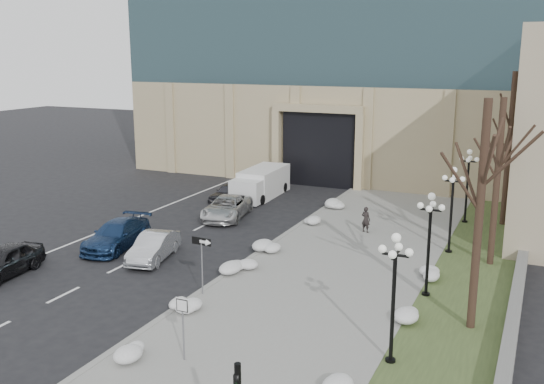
{
  "coord_description": "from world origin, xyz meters",
  "views": [
    {
      "loc": [
        12.51,
        -13.18,
        10.6
      ],
      "look_at": [
        -0.22,
        14.74,
        3.5
      ],
      "focal_mm": 40.0,
      "sensor_mm": 36.0,
      "label": 1
    }
  ],
  "objects_px": {
    "car_d": "(227,208)",
    "lamppost_c": "(452,198)",
    "car_b": "(154,247)",
    "lamppost_a": "(394,281)",
    "pedestrian": "(366,219)",
    "lamppost_d": "(468,176)",
    "one_way_sign": "(205,249)",
    "box_truck": "(261,184)",
    "car_a": "(3,261)",
    "car_e": "(229,192)",
    "car_c": "(117,235)",
    "keep_sign": "(183,316)",
    "lamppost_b": "(430,231)"
  },
  "relations": [
    {
      "from": "pedestrian",
      "to": "lamppost_c",
      "type": "distance_m",
      "value": 5.79
    },
    {
      "from": "car_c",
      "to": "keep_sign",
      "type": "relative_size",
      "value": 2.13
    },
    {
      "from": "car_a",
      "to": "box_truck",
      "type": "height_order",
      "value": "box_truck"
    },
    {
      "from": "car_e",
      "to": "pedestrian",
      "type": "xyz_separation_m",
      "value": [
        11.27,
        -3.79,
        0.24
      ]
    },
    {
      "from": "car_e",
      "to": "lamppost_b",
      "type": "bearing_deg",
      "value": -32.25
    },
    {
      "from": "car_d",
      "to": "lamppost_c",
      "type": "bearing_deg",
      "value": -16.83
    },
    {
      "from": "car_c",
      "to": "box_truck",
      "type": "height_order",
      "value": "box_truck"
    },
    {
      "from": "keep_sign",
      "to": "lamppost_a",
      "type": "xyz_separation_m",
      "value": [
        6.58,
        2.91,
        1.3
      ]
    },
    {
      "from": "car_d",
      "to": "lamppost_c",
      "type": "distance_m",
      "value": 14.59
    },
    {
      "from": "car_b",
      "to": "car_a",
      "type": "bearing_deg",
      "value": -148.8
    },
    {
      "from": "box_truck",
      "to": "one_way_sign",
      "type": "xyz_separation_m",
      "value": [
        6.06,
        -18.35,
        1.25
      ]
    },
    {
      "from": "car_a",
      "to": "car_d",
      "type": "height_order",
      "value": "car_a"
    },
    {
      "from": "car_b",
      "to": "pedestrian",
      "type": "height_order",
      "value": "pedestrian"
    },
    {
      "from": "lamppost_b",
      "to": "box_truck",
      "type": "bearing_deg",
      "value": 136.28
    },
    {
      "from": "pedestrian",
      "to": "lamppost_c",
      "type": "bearing_deg",
      "value": 177.81
    },
    {
      "from": "car_b",
      "to": "lamppost_a",
      "type": "bearing_deg",
      "value": -34.81
    },
    {
      "from": "lamppost_b",
      "to": "lamppost_c",
      "type": "relative_size",
      "value": 1.0
    },
    {
      "from": "car_e",
      "to": "car_c",
      "type": "bearing_deg",
      "value": -88.69
    },
    {
      "from": "car_e",
      "to": "lamppost_c",
      "type": "height_order",
      "value": "lamppost_c"
    },
    {
      "from": "lamppost_d",
      "to": "lamppost_c",
      "type": "bearing_deg",
      "value": -90.0
    },
    {
      "from": "car_a",
      "to": "lamppost_c",
      "type": "height_order",
      "value": "lamppost_c"
    },
    {
      "from": "car_d",
      "to": "car_c",
      "type": "bearing_deg",
      "value": -119.35
    },
    {
      "from": "car_a",
      "to": "lamppost_c",
      "type": "bearing_deg",
      "value": 27.21
    },
    {
      "from": "car_c",
      "to": "box_truck",
      "type": "xyz_separation_m",
      "value": [
        1.99,
        14.35,
        0.26
      ]
    },
    {
      "from": "one_way_sign",
      "to": "lamppost_d",
      "type": "relative_size",
      "value": 0.57
    },
    {
      "from": "car_a",
      "to": "lamppost_d",
      "type": "bearing_deg",
      "value": 38.94
    },
    {
      "from": "car_c",
      "to": "lamppost_a",
      "type": "xyz_separation_m",
      "value": [
        16.92,
        -6.42,
        2.33
      ]
    },
    {
      "from": "lamppost_d",
      "to": "pedestrian",
      "type": "bearing_deg",
      "value": -136.57
    },
    {
      "from": "car_b",
      "to": "lamppost_b",
      "type": "xyz_separation_m",
      "value": [
        13.9,
        0.86,
        2.37
      ]
    },
    {
      "from": "car_d",
      "to": "one_way_sign",
      "type": "height_order",
      "value": "one_way_sign"
    },
    {
      "from": "lamppost_b",
      "to": "car_a",
      "type": "bearing_deg",
      "value": -162.91
    },
    {
      "from": "car_e",
      "to": "lamppost_b",
      "type": "height_order",
      "value": "lamppost_b"
    },
    {
      "from": "keep_sign",
      "to": "lamppost_d",
      "type": "height_order",
      "value": "lamppost_d"
    },
    {
      "from": "lamppost_c",
      "to": "lamppost_d",
      "type": "relative_size",
      "value": 1.0
    },
    {
      "from": "pedestrian",
      "to": "box_truck",
      "type": "distance_m",
      "value": 11.57
    },
    {
      "from": "lamppost_d",
      "to": "car_e",
      "type": "bearing_deg",
      "value": -176.38
    },
    {
      "from": "lamppost_c",
      "to": "keep_sign",
      "type": "bearing_deg",
      "value": -112.49
    },
    {
      "from": "car_b",
      "to": "car_e",
      "type": "bearing_deg",
      "value": 88.18
    },
    {
      "from": "keep_sign",
      "to": "lamppost_d",
      "type": "bearing_deg",
      "value": 72.87
    },
    {
      "from": "car_c",
      "to": "one_way_sign",
      "type": "relative_size",
      "value": 1.88
    },
    {
      "from": "pedestrian",
      "to": "lamppost_a",
      "type": "height_order",
      "value": "lamppost_a"
    },
    {
      "from": "pedestrian",
      "to": "car_e",
      "type": "bearing_deg",
      "value": -2.5
    },
    {
      "from": "lamppost_a",
      "to": "car_a",
      "type": "bearing_deg",
      "value": 178.11
    },
    {
      "from": "car_d",
      "to": "lamppost_a",
      "type": "xyz_separation_m",
      "value": [
        14.33,
        -14.37,
        2.36
      ]
    },
    {
      "from": "lamppost_d",
      "to": "box_truck",
      "type": "bearing_deg",
      "value": 175.13
    },
    {
      "from": "car_d",
      "to": "lamppost_b",
      "type": "xyz_separation_m",
      "value": [
        14.33,
        -7.87,
        2.36
      ]
    },
    {
      "from": "car_c",
      "to": "pedestrian",
      "type": "xyz_separation_m",
      "value": [
        11.82,
        8.26,
        0.16
      ]
    },
    {
      "from": "lamppost_c",
      "to": "car_b",
      "type": "bearing_deg",
      "value": -152.09
    },
    {
      "from": "car_a",
      "to": "car_b",
      "type": "relative_size",
      "value": 1.05
    },
    {
      "from": "pedestrian",
      "to": "car_b",
      "type": "bearing_deg",
      "value": 61.82
    }
  ]
}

